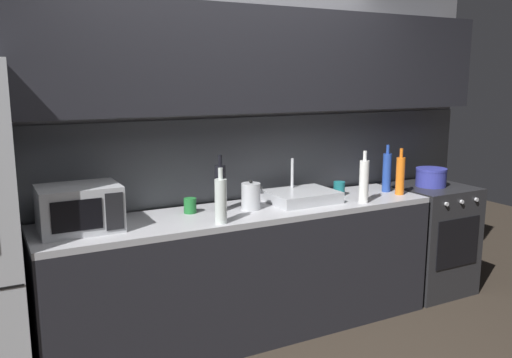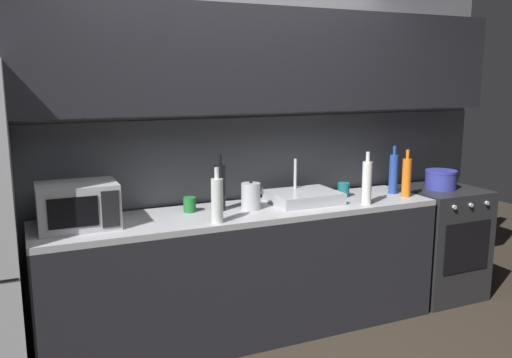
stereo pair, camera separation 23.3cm
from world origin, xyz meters
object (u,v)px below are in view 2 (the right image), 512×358
(wine_bottle_blue, at_px, (393,174))
(cooking_pot, at_px, (441,179))
(kettle, at_px, (251,196))
(wine_bottle_clear, at_px, (217,200))
(wine_bottle_dark, at_px, (220,187))
(wine_bottle_white, at_px, (367,182))
(microwave, at_px, (78,205))
(wine_bottle_orange, at_px, (407,177))
(oven_range, at_px, (439,242))
(mug_green, at_px, (190,205))
(mug_teal, at_px, (344,190))

(wine_bottle_blue, bearing_deg, cooking_pot, -1.70)
(kettle, height_order, wine_bottle_clear, wine_bottle_clear)
(wine_bottle_dark, height_order, wine_bottle_white, wine_bottle_dark)
(cooking_pot, bearing_deg, microwave, 179.63)
(microwave, bearing_deg, wine_bottle_orange, -3.28)
(kettle, xyz_separation_m, wine_bottle_dark, (-0.20, 0.05, 0.07))
(oven_range, bearing_deg, wine_bottle_blue, 178.21)
(mug_green, bearing_deg, kettle, -13.50)
(wine_bottle_clear, height_order, mug_teal, wine_bottle_clear)
(wine_bottle_dark, relative_size, cooking_pot, 1.53)
(wine_bottle_orange, bearing_deg, mug_teal, 155.83)
(cooking_pot, bearing_deg, mug_green, 177.19)
(oven_range, bearing_deg, wine_bottle_orange, -166.23)
(kettle, distance_m, mug_teal, 0.80)
(kettle, xyz_separation_m, cooking_pot, (1.67, -0.00, -0.02))
(wine_bottle_white, bearing_deg, kettle, 165.80)
(microwave, bearing_deg, mug_green, 6.65)
(microwave, distance_m, wine_bottle_orange, 2.35)
(oven_range, xyz_separation_m, kettle, (-1.69, 0.01, 0.54))
(wine_bottle_blue, height_order, cooking_pot, wine_bottle_blue)
(wine_bottle_blue, bearing_deg, microwave, 179.89)
(kettle, height_order, wine_bottle_orange, wine_bottle_orange)
(wine_bottle_blue, distance_m, wine_bottle_white, 0.45)
(wine_bottle_dark, bearing_deg, cooking_pot, -1.76)
(wine_bottle_white, bearing_deg, wine_bottle_orange, 11.13)
(kettle, height_order, mug_green, kettle)
(microwave, distance_m, wine_bottle_blue, 2.33)
(wine_bottle_dark, height_order, cooking_pot, wine_bottle_dark)
(wine_bottle_orange, distance_m, mug_green, 1.65)
(mug_green, bearing_deg, wine_bottle_white, -13.96)
(microwave, height_order, wine_bottle_orange, wine_bottle_orange)
(mug_teal, bearing_deg, wine_bottle_clear, -165.01)
(wine_bottle_dark, xyz_separation_m, wine_bottle_blue, (1.41, -0.04, -0.00))
(cooking_pot, bearing_deg, wine_bottle_orange, -165.46)
(oven_range, xyz_separation_m, cooking_pot, (-0.02, 0.00, 0.53))
(mug_teal, relative_size, mug_green, 1.06)
(wine_bottle_orange, height_order, wine_bottle_clear, wine_bottle_orange)
(oven_range, distance_m, microwave, 2.88)
(wine_bottle_clear, bearing_deg, microwave, 163.06)
(kettle, bearing_deg, mug_green, 166.50)
(mug_teal, bearing_deg, cooking_pot, -4.97)
(wine_bottle_white, xyz_separation_m, wine_bottle_clear, (-1.13, -0.03, -0.01))
(mug_teal, height_order, mug_green, mug_teal)
(mug_green, bearing_deg, wine_bottle_dark, -12.42)
(wine_bottle_clear, xyz_separation_m, mug_teal, (1.12, 0.30, -0.09))
(wine_bottle_white, bearing_deg, oven_range, 12.53)
(kettle, height_order, wine_bottle_blue, wine_bottle_blue)
(microwave, relative_size, wine_bottle_white, 1.22)
(wine_bottle_clear, bearing_deg, kettle, 34.95)
(cooking_pot, bearing_deg, wine_bottle_blue, 178.30)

